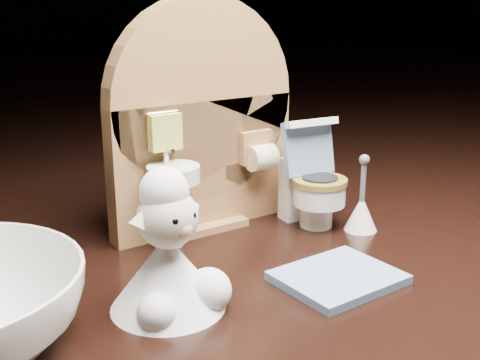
# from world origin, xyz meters

# --- Properties ---
(backdrop_panel) EXTENTS (0.13, 0.05, 0.15)m
(backdrop_panel) POSITION_xyz_m (-0.00, 0.06, 0.07)
(backdrop_panel) COLOR #9C6A3F
(backdrop_panel) RESTS_ON ground
(toy_toilet) EXTENTS (0.04, 0.05, 0.07)m
(toy_toilet) POSITION_xyz_m (0.06, 0.03, 0.03)
(toy_toilet) COLOR white
(toy_toilet) RESTS_ON ground
(bath_mat) EXTENTS (0.06, 0.05, 0.00)m
(bath_mat) POSITION_xyz_m (0.02, -0.05, 0.00)
(bath_mat) COLOR #6583A4
(bath_mat) RESTS_ON ground
(toilet_brush) EXTENTS (0.02, 0.02, 0.05)m
(toilet_brush) POSITION_xyz_m (0.08, -0.00, 0.01)
(toilet_brush) COLOR white
(toilet_brush) RESTS_ON ground
(plush_lamb) EXTENTS (0.06, 0.06, 0.07)m
(plush_lamb) POSITION_xyz_m (-0.07, -0.02, 0.03)
(plush_lamb) COLOR white
(plush_lamb) RESTS_ON ground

